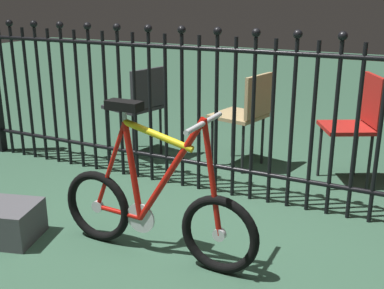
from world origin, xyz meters
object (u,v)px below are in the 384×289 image
at_px(bicycle, 154,208).
at_px(display_crate, 10,222).
at_px(chair_charcoal, 140,102).
at_px(chair_red, 358,119).
at_px(chair_tan, 246,111).

bearing_deg(bicycle, display_crate, -165.39).
xyz_separation_m(chair_charcoal, chair_red, (1.82, 0.20, 0.01)).
height_order(chair_red, display_crate, chair_red).
xyz_separation_m(bicycle, chair_red, (0.83, 1.63, 0.22)).
bearing_deg(chair_red, chair_charcoal, -173.62).
distance_m(chair_tan, chair_red, 0.89).
bearing_deg(chair_tan, chair_red, 2.02).
distance_m(chair_red, display_crate, 2.57).
height_order(bicycle, chair_red, bicycle).
distance_m(chair_tan, display_crate, 2.05).
relative_size(bicycle, display_crate, 3.80).
relative_size(chair_red, display_crate, 2.63).
relative_size(chair_charcoal, chair_tan, 1.01).
distance_m(bicycle, chair_tan, 1.61).
distance_m(bicycle, display_crate, 0.93).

